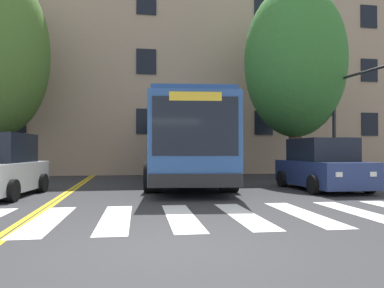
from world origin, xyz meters
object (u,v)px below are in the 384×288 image
at_px(city_bus, 186,142).
at_px(street_tree_curbside_large, 295,61).
at_px(car_navy_far_lane, 322,166).
at_px(traffic_light_near_corner, 360,102).
at_px(street_tree_curbside_small, 3,54).

distance_m(city_bus, street_tree_curbside_large, 6.92).
bearing_deg(city_bus, car_navy_far_lane, -39.81).
bearing_deg(traffic_light_near_corner, street_tree_curbside_large, 120.80).
bearing_deg(traffic_light_near_corner, street_tree_curbside_small, 165.82).
distance_m(street_tree_curbside_large, street_tree_curbside_small, 13.53).
relative_size(car_navy_far_lane, traffic_light_near_corner, 0.81).
bearing_deg(traffic_light_near_corner, car_navy_far_lane, -143.17).
bearing_deg(street_tree_curbside_small, car_navy_far_lane, -26.39).
height_order(city_bus, traffic_light_near_corner, traffic_light_near_corner).
relative_size(city_bus, street_tree_curbside_small, 1.23).
height_order(car_navy_far_lane, traffic_light_near_corner, traffic_light_near_corner).
height_order(city_bus, car_navy_far_lane, city_bus).
distance_m(city_bus, street_tree_curbside_small, 9.29).
xyz_separation_m(street_tree_curbside_large, street_tree_curbside_small, (-13.49, 1.09, 0.05)).
relative_size(city_bus, traffic_light_near_corner, 2.34).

